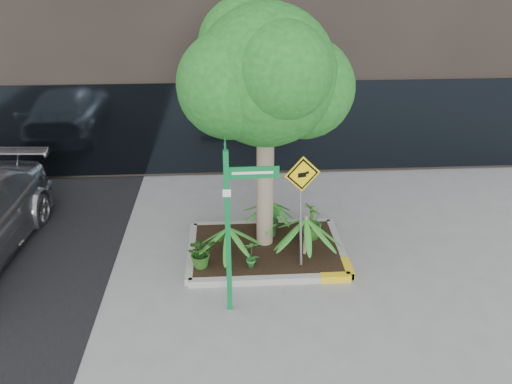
{
  "coord_description": "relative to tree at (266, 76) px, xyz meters",
  "views": [
    {
      "loc": [
        -0.56,
        -8.78,
        5.97
      ],
      "look_at": [
        -0.02,
        0.2,
        1.52
      ],
      "focal_mm": 35.0,
      "sensor_mm": 36.0,
      "label": 1
    }
  ],
  "objects": [
    {
      "name": "shrub_d",
      "position": [
        0.17,
        0.19,
        -3.21
      ],
      "size": [
        0.66,
        0.66,
        0.85
      ],
      "primitive_type": "imported",
      "rotation": [
        0.0,
        0.0,
        5.35
      ],
      "color": "#1A5C1D",
      "rests_on": "planter"
    },
    {
      "name": "planter",
      "position": [
        0.04,
        -0.27,
        -3.68
      ],
      "size": [
        3.35,
        2.36,
        0.15
      ],
      "color": "#9E9E99",
      "rests_on": "ground"
    },
    {
      "name": "palm_front",
      "position": [
        0.81,
        -0.54,
        -2.79
      ],
      "size": [
        1.01,
        1.01,
        1.12
      ],
      "color": "gray",
      "rests_on": "ground"
    },
    {
      "name": "tree",
      "position": [
        0.0,
        0.0,
        0.0
      ],
      "size": [
        3.45,
        3.06,
        5.18
      ],
      "color": "gray",
      "rests_on": "ground"
    },
    {
      "name": "street_sign_post",
      "position": [
        -0.73,
        -1.98,
        -1.87
      ],
      "size": [
        0.92,
        0.91,
        3.1
      ],
      "rotation": [
        0.0,
        0.0,
        0.01
      ],
      "color": "#0B7A34",
      "rests_on": "ground"
    },
    {
      "name": "cattle_sign",
      "position": [
        0.64,
        -0.84,
        -2.06
      ],
      "size": [
        0.7,
        0.34,
        2.33
      ],
      "rotation": [
        0.0,
        0.0,
        0.25
      ],
      "color": "slate",
      "rests_on": "ground"
    },
    {
      "name": "palm_left",
      "position": [
        -0.78,
        -0.59,
        -2.92
      ],
      "size": [
        0.86,
        0.86,
        0.95
      ],
      "color": "gray",
      "rests_on": "ground"
    },
    {
      "name": "ground",
      "position": [
        -0.19,
        -0.54,
        -3.78
      ],
      "size": [
        80.0,
        80.0,
        0.0
      ],
      "primitive_type": "plane",
      "color": "gray",
      "rests_on": "ground"
    },
    {
      "name": "palm_back",
      "position": [
        0.2,
        0.46,
        -2.92
      ],
      "size": [
        0.87,
        0.87,
        0.96
      ],
      "color": "gray",
      "rests_on": "ground"
    },
    {
      "name": "shrub_c",
      "position": [
        -0.34,
        -0.96,
        -3.32
      ],
      "size": [
        0.34,
        0.34,
        0.62
      ],
      "primitive_type": "imported",
      "rotation": [
        0.0,
        0.0,
        3.19
      ],
      "color": "#206925",
      "rests_on": "planter"
    },
    {
      "name": "shrub_b",
      "position": [
        1.04,
        0.08,
        -3.22
      ],
      "size": [
        0.54,
        0.54,
        0.83
      ],
      "primitive_type": "imported",
      "rotation": [
        0.0,
        0.0,
        1.77
      ],
      "color": "#30671E",
      "rests_on": "planter"
    },
    {
      "name": "shrub_a",
      "position": [
        -1.34,
        -0.87,
        -3.31
      ],
      "size": [
        0.77,
        0.77,
        0.65
      ],
      "primitive_type": "imported",
      "rotation": [
        0.0,
        0.0,
        0.4
      ],
      "color": "#235317",
      "rests_on": "planter"
    }
  ]
}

